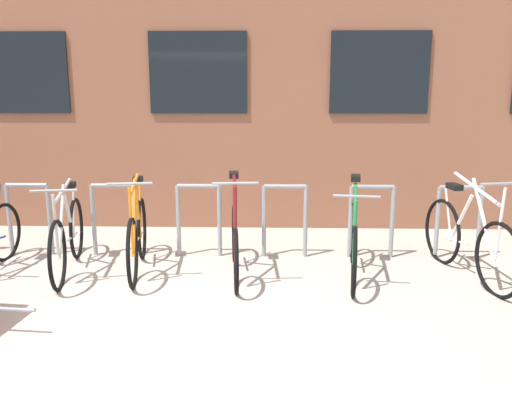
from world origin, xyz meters
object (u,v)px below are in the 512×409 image
bicycle_white (468,240)px  bicycle_silver (68,237)px  bicycle_maroon (235,240)px  bicycle_green (354,241)px  bicycle_orange (137,235)px

bicycle_white → bicycle_silver: bearing=179.0°
bicycle_maroon → bicycle_white: bicycle_white is taller
bicycle_maroon → bicycle_white: (2.43, -0.02, 0.02)m
bicycle_maroon → bicycle_green: 1.25m
bicycle_silver → bicycle_orange: bearing=3.6°
bicycle_orange → bicycle_maroon: bearing=-5.4°
bicycle_green → bicycle_orange: 2.31m
bicycle_silver → bicycle_white: size_ratio=0.99×
bicycle_silver → bicycle_white: bicycle_white is taller
bicycle_silver → bicycle_white: 4.23m
bicycle_green → bicycle_white: bearing=0.0°
bicycle_maroon → bicycle_green: (1.25, -0.02, 0.01)m
bicycle_silver → bicycle_white: bearing=-1.0°
bicycle_maroon → bicycle_silver: 1.80m
bicycle_silver → bicycle_green: size_ratio=1.01×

